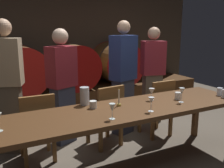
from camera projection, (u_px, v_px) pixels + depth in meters
ground_plane at (141, 166)px, 3.11m from camera, size 8.20×8.20×0.00m
back_wall at (62, 40)px, 5.43m from camera, size 6.31×0.24×2.74m
barrel_shelf at (73, 98)px, 5.20m from camera, size 5.68×0.90×0.45m
wine_barrel_left at (21, 70)px, 4.63m from camera, size 0.87×0.90×0.87m
wine_barrel_center at (73, 66)px, 5.07m from camera, size 0.87×0.90×0.87m
wine_barrel_right at (117, 63)px, 5.51m from camera, size 0.87×0.90×0.87m
dining_table at (127, 113)px, 2.92m from camera, size 2.98×0.78×0.75m
chair_left at (37, 125)px, 3.11m from camera, size 0.41×0.41×0.88m
chair_center at (107, 113)px, 3.54m from camera, size 0.45×0.45×0.88m
chair_right at (158, 105)px, 3.88m from camera, size 0.41×0.41×0.88m
guest_far_left at (8, 86)px, 3.32m from camera, size 0.44×0.36×1.75m
guest_center_left at (62, 86)px, 3.59m from camera, size 0.44×0.37×1.63m
guest_center_right at (123, 78)px, 3.91m from camera, size 0.44×0.35×1.74m
guest_far_right at (153, 74)px, 4.42m from camera, size 0.43×0.34×1.64m
candle_center at (119, 101)px, 2.97m from camera, size 0.05×0.05×0.22m
pitcher at (85, 96)px, 3.01m from camera, size 0.11×0.11×0.21m
wine_glass_center_left at (112, 108)px, 2.53m from camera, size 0.06×0.06×0.16m
wine_glass_center_right at (151, 101)px, 2.76m from camera, size 0.06×0.06×0.16m
wine_glass_right at (152, 92)px, 3.20m from camera, size 0.07×0.07×0.15m
wine_glass_far_right at (182, 92)px, 3.10m from camera, size 0.06×0.06×0.18m
cup_far_left at (93, 105)px, 2.89m from camera, size 0.08×0.08×0.08m
cup_center_left at (178, 96)px, 3.24m from camera, size 0.08×0.08×0.09m
cup_center_right at (224, 93)px, 3.32m from camera, size 0.07×0.07×0.11m
cup_far_right at (220, 92)px, 3.42m from camera, size 0.07×0.07×0.10m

